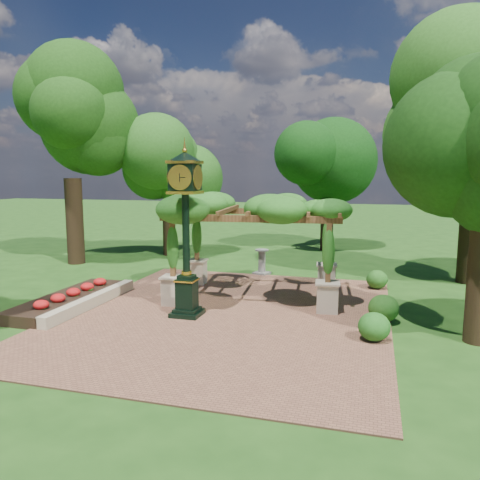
# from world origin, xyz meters

# --- Properties ---
(ground) EXTENTS (120.00, 120.00, 0.00)m
(ground) POSITION_xyz_m (0.00, 0.00, 0.00)
(ground) COLOR #1E4714
(ground) RESTS_ON ground
(brick_plaza) EXTENTS (10.00, 12.00, 0.04)m
(brick_plaza) POSITION_xyz_m (0.00, 1.00, 0.02)
(brick_plaza) COLOR brown
(brick_plaza) RESTS_ON ground
(border_wall) EXTENTS (0.35, 5.00, 0.40)m
(border_wall) POSITION_xyz_m (-4.60, 0.50, 0.20)
(border_wall) COLOR #C6B793
(border_wall) RESTS_ON ground
(flower_bed) EXTENTS (1.50, 5.00, 0.36)m
(flower_bed) POSITION_xyz_m (-5.50, 0.50, 0.18)
(flower_bed) COLOR red
(flower_bed) RESTS_ON ground
(pedestal_clock) EXTENTS (1.03, 1.03, 5.17)m
(pedestal_clock) POSITION_xyz_m (-1.14, 0.46, 3.09)
(pedestal_clock) COLOR black
(pedestal_clock) RESTS_ON brick_plaza
(pergola) EXTENTS (6.34, 4.36, 3.76)m
(pergola) POSITION_xyz_m (0.32, 3.33, 3.09)
(pergola) COLOR beige
(pergola) RESTS_ON brick_plaza
(sundial) EXTENTS (0.78, 0.78, 1.14)m
(sundial) POSITION_xyz_m (-0.32, 7.16, 0.50)
(sundial) COLOR gray
(sundial) RESTS_ON ground
(shrub_front) EXTENTS (0.99, 0.99, 0.76)m
(shrub_front) POSITION_xyz_m (4.50, -0.27, 0.42)
(shrub_front) COLOR #215E1A
(shrub_front) RESTS_ON brick_plaza
(shrub_mid) EXTENTS (1.17, 1.17, 0.82)m
(shrub_mid) POSITION_xyz_m (4.77, 1.51, 0.45)
(shrub_mid) COLOR #235317
(shrub_mid) RESTS_ON brick_plaza
(shrub_back) EXTENTS (0.96, 0.96, 0.72)m
(shrub_back) POSITION_xyz_m (4.60, 5.72, 0.40)
(shrub_back) COLOR #235819
(shrub_back) RESTS_ON brick_plaza
(tree_west_near) EXTENTS (4.67, 4.67, 10.96)m
(tree_west_near) POSITION_xyz_m (-9.91, 7.21, 7.49)
(tree_west_near) COLOR #302013
(tree_west_near) RESTS_ON ground
(tree_west_far) EXTENTS (3.92, 3.92, 7.12)m
(tree_west_far) POSITION_xyz_m (-6.46, 10.76, 4.88)
(tree_west_far) COLOR #2F1F12
(tree_west_far) RESTS_ON ground
(tree_north) EXTENTS (4.69, 4.69, 7.79)m
(tree_north) POSITION_xyz_m (1.76, 14.86, 5.34)
(tree_north) COLOR #301E13
(tree_north) RESTS_ON ground
(tree_east_far) EXTENTS (4.86, 4.86, 10.74)m
(tree_east_far) POSITION_xyz_m (8.14, 8.00, 7.37)
(tree_east_far) COLOR black
(tree_east_far) RESTS_ON ground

